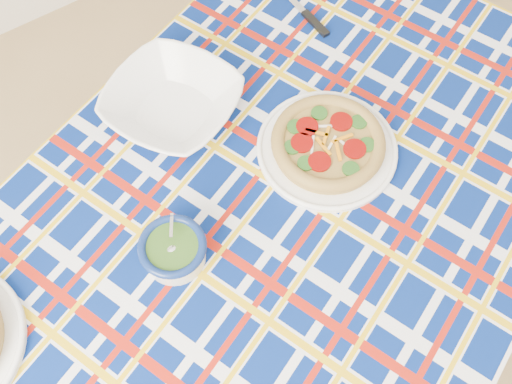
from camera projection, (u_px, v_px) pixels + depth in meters
dining_table at (273, 230)px, 1.22m from camera, size 1.84×1.49×0.75m
tablecloth at (273, 225)px, 1.20m from camera, size 1.88×1.53×0.11m
main_focaccia_plate at (328, 143)px, 1.20m from camera, size 0.39×0.39×0.06m
pesto_bowl at (173, 250)px, 1.08m from camera, size 0.17×0.17×0.08m
serving_bowl at (173, 103)px, 1.25m from camera, size 0.38×0.38×0.07m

